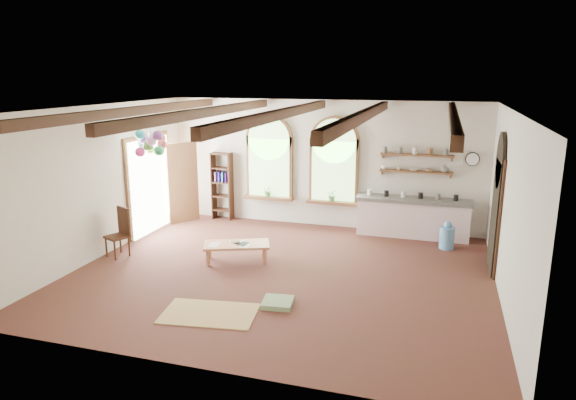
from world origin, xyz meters
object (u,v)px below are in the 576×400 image
at_px(kitchen_counter, 413,217).
at_px(coffee_table, 237,246).
at_px(side_chair, 118,242).
at_px(balloon_cluster, 151,143).

relative_size(kitchen_counter, coffee_table, 1.81).
distance_m(side_chair, balloon_cluster, 2.27).
relative_size(coffee_table, side_chair, 1.41).
relative_size(side_chair, balloon_cluster, 0.93).
bearing_deg(kitchen_counter, balloon_cluster, -157.47).
height_order(side_chair, balloon_cluster, balloon_cluster).
distance_m(coffee_table, balloon_cluster, 2.99).
height_order(kitchen_counter, balloon_cluster, balloon_cluster).
bearing_deg(balloon_cluster, coffee_table, -12.81).
bearing_deg(side_chair, coffee_table, 9.93).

